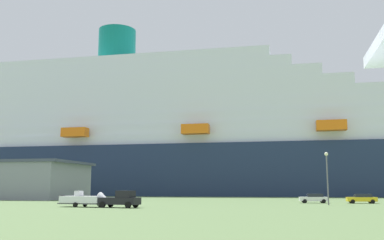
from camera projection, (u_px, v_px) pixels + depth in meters
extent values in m
plane|color=#567042|center=(171.00, 199.00, 98.31)|extent=(600.00, 600.00, 0.00)
cube|color=#1E2D4C|center=(207.00, 172.00, 145.69)|extent=(219.14, 46.52, 15.52)
cube|color=white|center=(207.00, 143.00, 147.11)|extent=(192.91, 42.41, 3.30)
cube|color=white|center=(194.00, 134.00, 148.49)|extent=(180.08, 40.92, 3.30)
cube|color=white|center=(181.00, 125.00, 149.88)|extent=(167.57, 39.43, 3.30)
cube|color=white|center=(169.00, 115.00, 151.26)|extent=(155.91, 38.02, 3.30)
cube|color=white|center=(157.00, 106.00, 152.64)|extent=(145.35, 36.94, 3.30)
cube|color=white|center=(145.00, 98.00, 154.02)|extent=(135.90, 36.35, 3.30)
cube|color=white|center=(133.00, 89.00, 155.41)|extent=(127.05, 35.58, 3.30)
cube|color=white|center=(122.00, 80.00, 156.79)|extent=(118.63, 34.55, 3.30)
cube|color=white|center=(111.00, 72.00, 158.17)|extent=(114.42, 33.84, 3.30)
cylinder|color=#0C7266|center=(117.00, 49.00, 159.02)|extent=(13.85, 13.85, 13.71)
cube|color=orange|center=(75.00, 132.00, 136.63)|extent=(8.13, 3.55, 2.80)
cube|color=orange|center=(195.00, 129.00, 128.91)|extent=(8.13, 3.55, 2.80)
cube|color=orange|center=(331.00, 125.00, 121.19)|extent=(8.13, 3.55, 2.80)
cube|color=black|center=(119.00, 201.00, 57.40)|extent=(5.89, 3.10, 0.90)
cube|color=black|center=(126.00, 194.00, 57.18)|extent=(2.35, 2.21, 0.90)
cube|color=#26333F|center=(130.00, 195.00, 56.93)|extent=(0.44, 1.67, 0.63)
cylinder|color=black|center=(136.00, 204.00, 57.56)|extent=(0.84, 0.44, 0.80)
cylinder|color=black|center=(128.00, 205.00, 55.71)|extent=(0.84, 0.44, 0.80)
cylinder|color=black|center=(111.00, 204.00, 58.89)|extent=(0.84, 0.44, 0.80)
cylinder|color=black|center=(102.00, 205.00, 57.04)|extent=(0.84, 0.44, 0.80)
cube|color=#595960|center=(82.00, 203.00, 59.32)|extent=(6.89, 3.28, 0.16)
cube|color=#595960|center=(107.00, 204.00, 57.94)|extent=(2.15, 0.56, 0.10)
cylinder|color=black|center=(85.00, 204.00, 60.42)|extent=(0.67, 0.35, 0.64)
cylinder|color=black|center=(75.00, 205.00, 58.39)|extent=(0.67, 0.35, 0.64)
cube|color=white|center=(82.00, 199.00, 59.40)|extent=(6.34, 3.37, 0.90)
cone|color=white|center=(104.00, 200.00, 58.19)|extent=(1.58, 2.18, 1.98)
cube|color=silver|center=(79.00, 193.00, 59.74)|extent=(0.99, 1.14, 0.70)
cube|color=black|center=(63.00, 199.00, 60.54)|extent=(0.45, 0.56, 1.10)
cylinder|color=slate|center=(327.00, 180.00, 66.55)|extent=(0.20, 0.20, 7.39)
sphere|color=#F9F2CC|center=(326.00, 154.00, 67.14)|extent=(0.56, 0.56, 0.56)
cube|color=yellow|center=(361.00, 199.00, 72.58)|extent=(4.68, 1.86, 0.70)
cube|color=#1E232D|center=(363.00, 195.00, 72.64)|extent=(2.62, 1.68, 0.55)
cylinder|color=black|center=(353.00, 202.00, 71.87)|extent=(0.66, 0.22, 0.66)
cylinder|color=black|center=(351.00, 201.00, 73.69)|extent=(0.66, 0.22, 0.66)
cylinder|color=black|center=(373.00, 202.00, 71.38)|extent=(0.66, 0.22, 0.66)
cylinder|color=black|center=(370.00, 201.00, 73.19)|extent=(0.66, 0.22, 0.66)
cube|color=white|center=(313.00, 199.00, 74.57)|extent=(4.72, 2.07, 0.70)
cube|color=#1E232D|center=(315.00, 195.00, 74.64)|extent=(2.67, 1.80, 0.55)
cylinder|color=black|center=(305.00, 201.00, 73.78)|extent=(0.67, 0.24, 0.66)
cylinder|color=black|center=(304.00, 201.00, 75.64)|extent=(0.67, 0.24, 0.66)
cylinder|color=black|center=(324.00, 201.00, 73.40)|extent=(0.67, 0.24, 0.66)
cylinder|color=black|center=(322.00, 201.00, 75.26)|extent=(0.67, 0.24, 0.66)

